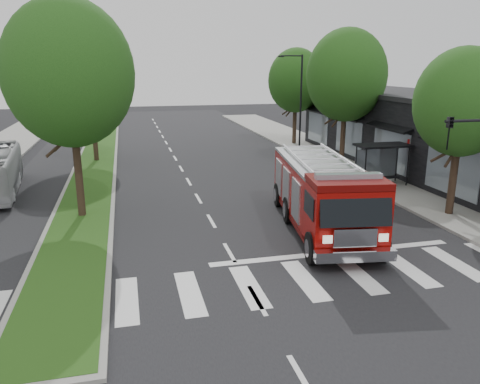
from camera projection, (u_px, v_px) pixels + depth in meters
name	position (u px, v px, depth m)	size (l,w,h in m)	color
ground	(230.00, 253.00, 18.51)	(140.00, 140.00, 0.00)	black
sidewalk_right	(382.00, 177.00, 30.73)	(5.00, 80.00, 0.15)	gray
median	(95.00, 166.00, 33.98)	(3.00, 50.00, 0.15)	gray
storefront_row	(446.00, 138.00, 31.13)	(8.00, 30.00, 5.00)	black
bus_shelter	(381.00, 153.00, 28.18)	(3.20, 1.60, 2.61)	black
tree_right_near	(462.00, 103.00, 21.58)	(4.40, 4.40, 8.05)	black
tree_right_mid	(346.00, 75.00, 32.57)	(5.60, 5.60, 9.72)	black
tree_right_far	(296.00, 80.00, 42.11)	(5.00, 5.00, 8.73)	black
tree_median_near	(69.00, 74.00, 20.96)	(5.80, 5.80, 10.16)	black
tree_median_far	(90.00, 75.00, 34.17)	(5.60, 5.60, 9.72)	black
streetlight_right_far	(299.00, 99.00, 38.45)	(2.11, 0.20, 8.00)	black
fire_engine	(322.00, 195.00, 20.80)	(4.31, 10.01, 3.36)	#590604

